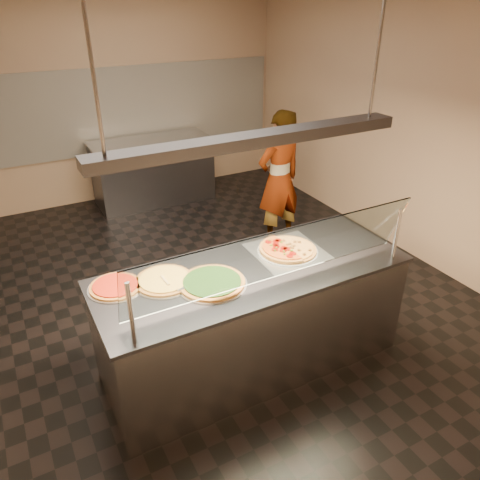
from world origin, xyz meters
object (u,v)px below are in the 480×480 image
pizza_cheese (164,280)px  pizza_tomato (115,286)px  half_pizza_sausage (299,246)px  pizza_spinach (212,282)px  serving_counter (252,317)px  perforated_tray (287,251)px  half_pizza_pepperoni (276,251)px  heat_lamp_housing (255,140)px  sneeze_guard (278,256)px  worker (279,180)px  pizza_spatula (172,282)px  prep_table (153,171)px

pizza_cheese → pizza_tomato: same height
half_pizza_sausage → pizza_spinach: (-0.87, -0.14, -0.01)m
serving_counter → pizza_spinach: 0.61m
serving_counter → pizza_spinach: bearing=-173.9°
pizza_tomato → perforated_tray: bearing=-5.8°
half_pizza_pepperoni → heat_lamp_housing: size_ratio=0.21×
sneeze_guard → serving_counter: bearing=90.0°
serving_counter → worker: worker is taller
heat_lamp_housing → pizza_cheese: bearing=166.3°
perforated_tray → pizza_spinach: pizza_spinach is taller
pizza_spatula → pizza_cheese: bearing=113.7°
pizza_spinach → pizza_cheese: 0.36m
heat_lamp_housing → half_pizza_sausage: bearing=11.8°
prep_table → heat_lamp_housing: size_ratio=0.75×
perforated_tray → worker: worker is taller
pizza_spatula → worker: size_ratio=0.14×
perforated_tray → worker: (0.97, 1.64, -0.10)m
prep_table → heat_lamp_housing: bearing=-96.8°
half_pizza_pepperoni → worker: 1.97m
serving_counter → pizza_tomato: size_ratio=6.19×
heat_lamp_housing → half_pizza_pepperoni: bearing=21.0°
worker → heat_lamp_housing: heat_lamp_housing is taller
serving_counter → pizza_spatula: bearing=172.4°
serving_counter → sneeze_guard: (0.00, -0.34, 0.76)m
pizza_spatula → heat_lamp_housing: 1.18m
half_pizza_pepperoni → half_pizza_sausage: bearing=-0.3°
pizza_cheese → pizza_spatula: pizza_spatula is taller
sneeze_guard → heat_lamp_housing: size_ratio=0.97×
worker → perforated_tray: bearing=52.7°
pizza_tomato → worker: 2.80m
serving_counter → pizza_spatula: size_ratio=10.50×
perforated_tray → prep_table: perforated_tray is taller
heat_lamp_housing → worker: bearing=52.1°
sneeze_guard → perforated_tray: (0.39, 0.45, -0.29)m
perforated_tray → pizza_cheese: pizza_cheese is taller
pizza_spinach → perforated_tray: bearing=10.8°
worker → serving_counter: bearing=45.4°
half_pizza_pepperoni → pizza_tomato: half_pizza_pepperoni is taller
sneeze_guard → pizza_spatula: bearing=145.9°
pizza_spinach → pizza_cheese: bearing=145.7°
prep_table → sneeze_guard: bearing=-96.2°
pizza_spatula → heat_lamp_housing: heat_lamp_housing is taller
pizza_cheese → prep_table: bearing=72.8°
pizza_cheese → pizza_tomato: (-0.34, 0.08, -0.00)m
serving_counter → sneeze_guard: size_ratio=1.11×
pizza_spinach → heat_lamp_housing: 1.07m
half_pizza_pepperoni → pizza_spinach: bearing=-167.3°
half_pizza_pepperoni → pizza_spinach: (-0.64, -0.15, -0.02)m
perforated_tray → worker: size_ratio=0.35×
serving_counter → heat_lamp_housing: (0.00, 0.00, 1.48)m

